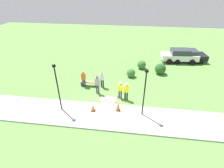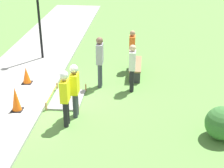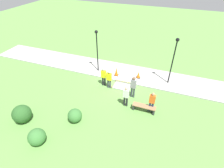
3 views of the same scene
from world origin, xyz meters
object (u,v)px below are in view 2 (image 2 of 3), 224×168
(park_bench, at_px, (135,67))
(worker_assistant, at_px, (65,94))
(traffic_cone_far_patch, at_px, (16,99))
(bystander_in_orange_shirt, at_px, (132,48))
(bystander_in_gray_shirt, at_px, (132,65))
(worker_supervisor, at_px, (75,87))
(bystander_in_white_shirt, at_px, (100,59))
(traffic_cone_near_patch, at_px, (26,75))

(park_bench, height_order, worker_assistant, worker_assistant)
(traffic_cone_far_patch, relative_size, park_bench, 0.49)
(bystander_in_orange_shirt, relative_size, bystander_in_gray_shirt, 0.97)
(worker_supervisor, bearing_deg, traffic_cone_far_patch, -89.71)
(park_bench, bearing_deg, bystander_in_white_shirt, -46.78)
(park_bench, bearing_deg, worker_supervisor, -27.45)
(traffic_cone_far_patch, relative_size, worker_assistant, 0.46)
(traffic_cone_near_patch, bearing_deg, bystander_in_gray_shirt, 89.25)
(worker_assistant, distance_m, bystander_in_white_shirt, 2.72)
(traffic_cone_near_patch, xyz_separation_m, traffic_cone_far_patch, (1.95, 0.32, 0.09))
(traffic_cone_far_patch, height_order, worker_supervisor, worker_supervisor)
(traffic_cone_far_patch, bearing_deg, worker_supervisor, 90.29)
(bystander_in_orange_shirt, height_order, bystander_in_white_shirt, bystander_in_white_shirt)
(bystander_in_orange_shirt, distance_m, bystander_in_gray_shirt, 1.81)
(bystander_in_orange_shirt, bearing_deg, traffic_cone_far_patch, -42.26)
(worker_supervisor, bearing_deg, traffic_cone_near_patch, -131.96)
(bystander_in_gray_shirt, xyz_separation_m, bystander_in_white_shirt, (-0.22, -1.14, 0.11))
(park_bench, height_order, bystander_in_gray_shirt, bystander_in_gray_shirt)
(bystander_in_orange_shirt, bearing_deg, park_bench, 19.81)
(bystander_in_gray_shirt, bearing_deg, traffic_cone_far_patch, -61.16)
(traffic_cone_near_patch, distance_m, traffic_cone_far_patch, 1.97)
(traffic_cone_far_patch, distance_m, worker_supervisor, 1.90)
(park_bench, xyz_separation_m, worker_assistant, (3.79, -1.86, 0.68))
(park_bench, height_order, bystander_in_white_shirt, bystander_in_white_shirt)
(worker_assistant, distance_m, bystander_in_orange_shirt, 4.56)
(bystander_in_gray_shirt, relative_size, bystander_in_white_shirt, 0.91)
(traffic_cone_far_patch, xyz_separation_m, worker_assistant, (0.52, 1.67, 0.53))
(traffic_cone_near_patch, bearing_deg, worker_assistant, 38.80)
(bystander_in_gray_shirt, bearing_deg, bystander_in_white_shirt, -101.00)
(worker_assistant, height_order, bystander_in_orange_shirt, worker_assistant)
(traffic_cone_far_patch, height_order, bystander_in_orange_shirt, bystander_in_orange_shirt)
(bystander_in_orange_shirt, height_order, bystander_in_gray_shirt, bystander_in_gray_shirt)
(traffic_cone_near_patch, height_order, bystander_in_white_shirt, bystander_in_white_shirt)
(traffic_cone_far_patch, height_order, bystander_in_white_shirt, bystander_in_white_shirt)
(traffic_cone_near_patch, height_order, worker_supervisor, worker_supervisor)
(worker_supervisor, xyz_separation_m, bystander_in_gray_shirt, (-1.89, 1.61, -0.04))
(park_bench, bearing_deg, traffic_cone_near_patch, -71.11)
(worker_assistant, relative_size, bystander_in_gray_shirt, 1.02)
(worker_supervisor, bearing_deg, bystander_in_white_shirt, 167.37)
(bystander_in_gray_shirt, bearing_deg, bystander_in_orange_shirt, -177.51)
(traffic_cone_near_patch, xyz_separation_m, bystander_in_orange_shirt, (-1.76, 3.69, 0.52))
(park_bench, relative_size, worker_assistant, 0.94)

